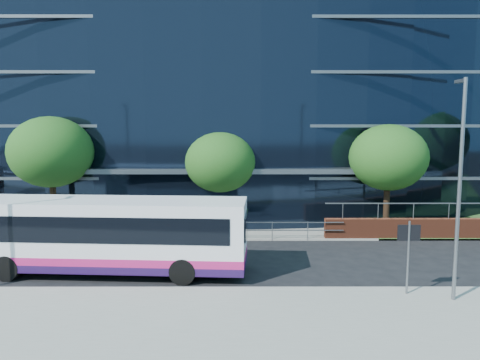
{
  "coord_description": "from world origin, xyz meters",
  "views": [
    {
      "loc": [
        -1.84,
        -18.66,
        6.57
      ],
      "look_at": [
        -1.8,
        8.0,
        3.32
      ],
      "focal_mm": 35.0,
      "sensor_mm": 36.0,
      "label": 1
    }
  ],
  "objects_px": {
    "street_sign": "(409,242)",
    "city_bus": "(110,235)",
    "tree_far_b": "(220,162)",
    "streetlight_east": "(459,183)",
    "tree_dist_e": "(445,139)",
    "tree_far_a": "(51,152)",
    "tree_far_c": "(388,158)"
  },
  "relations": [
    {
      "from": "city_bus",
      "to": "street_sign",
      "type": "bearing_deg",
      "value": -9.8
    },
    {
      "from": "tree_far_a",
      "to": "tree_far_b",
      "type": "distance_m",
      "value": 10.03
    },
    {
      "from": "tree_far_b",
      "to": "tree_far_c",
      "type": "height_order",
      "value": "tree_far_c"
    },
    {
      "from": "street_sign",
      "to": "city_bus",
      "type": "relative_size",
      "value": 0.23
    },
    {
      "from": "street_sign",
      "to": "tree_far_a",
      "type": "bearing_deg",
      "value": 148.83
    },
    {
      "from": "tree_far_b",
      "to": "street_sign",
      "type": "bearing_deg",
      "value": -55.92
    },
    {
      "from": "tree_far_c",
      "to": "streetlight_east",
      "type": "xyz_separation_m",
      "value": [
        -1.0,
        -11.17,
        -0.1
      ]
    },
    {
      "from": "city_bus",
      "to": "streetlight_east",
      "type": "bearing_deg",
      "value": -10.71
    },
    {
      "from": "tree_far_c",
      "to": "tree_dist_e",
      "type": "relative_size",
      "value": 1.0
    },
    {
      "from": "street_sign",
      "to": "tree_far_a",
      "type": "relative_size",
      "value": 0.4
    },
    {
      "from": "tree_far_c",
      "to": "city_bus",
      "type": "distance_m",
      "value": 16.64
    },
    {
      "from": "tree_far_b",
      "to": "city_bus",
      "type": "relative_size",
      "value": 0.49
    },
    {
      "from": "tree_far_a",
      "to": "tree_far_b",
      "type": "xyz_separation_m",
      "value": [
        10.0,
        0.5,
        -0.65
      ]
    },
    {
      "from": "tree_far_b",
      "to": "streetlight_east",
      "type": "bearing_deg",
      "value": -52.37
    },
    {
      "from": "tree_far_a",
      "to": "tree_far_c",
      "type": "xyz_separation_m",
      "value": [
        20.0,
        0.0,
        -0.33
      ]
    },
    {
      "from": "tree_far_a",
      "to": "tree_dist_e",
      "type": "bearing_deg",
      "value": 39.96
    },
    {
      "from": "street_sign",
      "to": "tree_far_c",
      "type": "xyz_separation_m",
      "value": [
        2.5,
        10.59,
        2.39
      ]
    },
    {
      "from": "city_bus",
      "to": "tree_far_c",
      "type": "bearing_deg",
      "value": 31.74
    },
    {
      "from": "tree_far_a",
      "to": "tree_dist_e",
      "type": "distance_m",
      "value": 48.27
    },
    {
      "from": "tree_far_a",
      "to": "tree_far_c",
      "type": "distance_m",
      "value": 20.0
    },
    {
      "from": "tree_far_c",
      "to": "streetlight_east",
      "type": "bearing_deg",
      "value": -95.11
    },
    {
      "from": "tree_far_a",
      "to": "city_bus",
      "type": "relative_size",
      "value": 0.57
    },
    {
      "from": "tree_dist_e",
      "to": "tree_far_a",
      "type": "bearing_deg",
      "value": -140.04
    },
    {
      "from": "tree_far_b",
      "to": "city_bus",
      "type": "bearing_deg",
      "value": -118.49
    },
    {
      "from": "street_sign",
      "to": "tree_far_c",
      "type": "height_order",
      "value": "tree_far_c"
    },
    {
      "from": "tree_dist_e",
      "to": "city_bus",
      "type": "distance_m",
      "value": 49.98
    },
    {
      "from": "tree_far_c",
      "to": "tree_dist_e",
      "type": "bearing_deg",
      "value": 61.26
    },
    {
      "from": "tree_far_b",
      "to": "tree_far_c",
      "type": "distance_m",
      "value": 10.02
    },
    {
      "from": "tree_far_a",
      "to": "tree_far_b",
      "type": "relative_size",
      "value": 1.15
    },
    {
      "from": "tree_far_c",
      "to": "street_sign",
      "type": "bearing_deg",
      "value": -103.29
    },
    {
      "from": "tree_far_c",
      "to": "city_bus",
      "type": "relative_size",
      "value": 0.53
    },
    {
      "from": "street_sign",
      "to": "tree_far_a",
      "type": "height_order",
      "value": "tree_far_a"
    }
  ]
}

